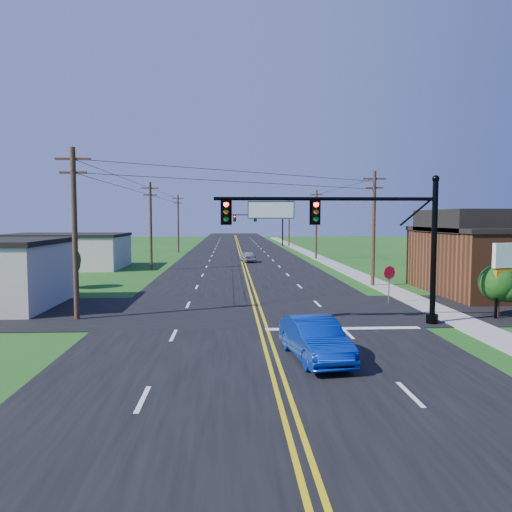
{
  "coord_description": "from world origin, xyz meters",
  "views": [
    {
      "loc": [
        -1.42,
        -16.44,
        5.35
      ],
      "look_at": [
        -0.04,
        10.0,
        3.34
      ],
      "focal_mm": 35.0,
      "sensor_mm": 36.0,
      "label": 1
    }
  ],
  "objects": [
    {
      "name": "road_main",
      "position": [
        0.0,
        50.0,
        0.02
      ],
      "size": [
        16.0,
        220.0,
        0.04
      ],
      "primitive_type": "cube",
      "color": "black",
      "rests_on": "ground"
    },
    {
      "name": "signal_mast_main",
      "position": [
        4.34,
        8.0,
        4.75
      ],
      "size": [
        11.3,
        0.6,
        7.48
      ],
      "color": "black",
      "rests_on": "ground"
    },
    {
      "name": "stop_sign",
      "position": [
        8.5,
        13.98,
        1.72
      ],
      "size": [
        0.83,
        0.29,
        2.39
      ],
      "rotation": [
        0.0,
        0.0,
        0.29
      ],
      "color": "slate",
      "rests_on": "ground"
    },
    {
      "name": "sidewalk",
      "position": [
        10.5,
        40.0,
        0.04
      ],
      "size": [
        2.0,
        160.0,
        0.08
      ],
      "primitive_type": "cube",
      "color": "gray",
      "rests_on": "ground"
    },
    {
      "name": "utility_pole_left_b",
      "position": [
        -9.5,
        35.0,
        4.72
      ],
      "size": [
        1.8,
        0.28,
        9.0
      ],
      "color": "#362218",
      "rests_on": "ground"
    },
    {
      "name": "road_cross",
      "position": [
        0.0,
        12.0,
        0.02
      ],
      "size": [
        70.0,
        10.0,
        0.04
      ],
      "primitive_type": "cube",
      "color": "black",
      "rests_on": "ground"
    },
    {
      "name": "tree_left",
      "position": [
        -14.0,
        22.0,
        2.16
      ],
      "size": [
        2.4,
        2.4,
        3.37
      ],
      "color": "#362218",
      "rests_on": "ground"
    },
    {
      "name": "distant_car",
      "position": [
        0.75,
        44.07,
        0.65
      ],
      "size": [
        2.08,
        3.99,
        1.3
      ],
      "primitive_type": "imported",
      "rotation": [
        0.0,
        0.0,
        3.29
      ],
      "color": "#B1B1B6",
      "rests_on": "ground"
    },
    {
      "name": "shrub_corner",
      "position": [
        13.0,
        9.5,
        1.85
      ],
      "size": [
        2.0,
        2.0,
        2.86
      ],
      "color": "#362218",
      "rests_on": "ground"
    },
    {
      "name": "utility_pole_left_c",
      "position": [
        -9.5,
        62.0,
        4.72
      ],
      "size": [
        1.8,
        0.28,
        9.0
      ],
      "color": "#362218",
      "rests_on": "ground"
    },
    {
      "name": "signal_mast_far",
      "position": [
        4.44,
        80.0,
        4.55
      ],
      "size": [
        10.98,
        0.6,
        7.48
      ],
      "color": "black",
      "rests_on": "ground"
    },
    {
      "name": "pylon_sign",
      "position": [
        13.32,
        9.0,
        2.96
      ],
      "size": [
        1.99,
        0.64,
        4.05
      ],
      "rotation": [
        0.0,
        0.0,
        0.19
      ],
      "color": "black",
      "rests_on": "ground"
    },
    {
      "name": "tree_right_back",
      "position": [
        16.0,
        26.0,
        2.6
      ],
      "size": [
        3.0,
        3.0,
        4.1
      ],
      "color": "#362218",
      "rests_on": "ground"
    },
    {
      "name": "utility_pole_right_c",
      "position": [
        9.8,
        78.0,
        4.72
      ],
      "size": [
        1.8,
        0.28,
        9.0
      ],
      "color": "#362218",
      "rests_on": "ground"
    },
    {
      "name": "utility_pole_right_b",
      "position": [
        9.8,
        48.0,
        4.72
      ],
      "size": [
        1.8,
        0.28,
        9.0
      ],
      "color": "#362218",
      "rests_on": "ground"
    },
    {
      "name": "cream_bldg_far",
      "position": [
        -19.0,
        38.0,
        1.86
      ],
      "size": [
        12.2,
        9.2,
        3.7
      ],
      "color": "beige",
      "rests_on": "ground"
    },
    {
      "name": "utility_pole_right_a",
      "position": [
        9.8,
        22.0,
        4.72
      ],
      "size": [
        1.8,
        0.28,
        9.0
      ],
      "color": "#362218",
      "rests_on": "ground"
    },
    {
      "name": "ground",
      "position": [
        0.0,
        0.0,
        0.0
      ],
      "size": [
        260.0,
        260.0,
        0.0
      ],
      "primitive_type": "plane",
      "color": "#174A15",
      "rests_on": "ground"
    },
    {
      "name": "blue_car",
      "position": [
        1.76,
        1.86,
        0.78
      ],
      "size": [
        2.34,
        4.94,
        1.56
      ],
      "primitive_type": "imported",
      "rotation": [
        0.0,
        0.0,
        0.15
      ],
      "color": "#062796",
      "rests_on": "ground"
    },
    {
      "name": "utility_pole_left_a",
      "position": [
        -9.5,
        10.0,
        4.72
      ],
      "size": [
        1.8,
        0.28,
        9.0
      ],
      "color": "#362218",
      "rests_on": "ground"
    }
  ]
}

